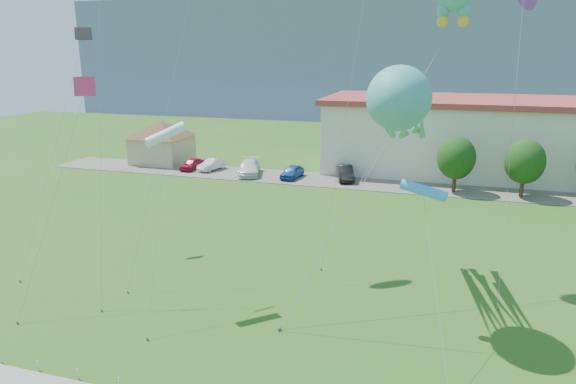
{
  "coord_description": "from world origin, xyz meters",
  "views": [
    {
      "loc": [
        8.76,
        -16.38,
        13.11
      ],
      "look_at": [
        1.26,
        8.0,
        6.13
      ],
      "focal_mm": 32.0,
      "sensor_mm": 36.0,
      "label": 1
    }
  ],
  "objects": [
    {
      "name": "parked_car_blue",
      "position": [
        -6.5,
        34.8,
        0.73
      ],
      "size": [
        2.01,
        4.09,
        1.34
      ],
      "primitive_type": "imported",
      "rotation": [
        0.0,
        0.0,
        -0.11
      ],
      "color": "#1C499A",
      "rests_on": "parking_strip"
    },
    {
      "name": "parked_car_red",
      "position": [
        -18.7,
        35.46,
        0.7
      ],
      "size": [
        1.82,
        3.88,
        1.28
      ],
      "primitive_type": "imported",
      "rotation": [
        0.0,
        0.0,
        -0.08
      ],
      "color": "#AD1534",
      "rests_on": "parking_strip"
    },
    {
      "name": "small_kite_white",
      "position": [
        -5.0,
        6.86,
        8.92
      ],
      "size": [
        1.45,
        5.93,
        9.43
      ],
      "color": "white",
      "rests_on": "ground"
    },
    {
      "name": "small_kite_black",
      "position": [
        -15.02,
        13.0,
        12.38
      ],
      "size": [
        1.32,
        9.39,
        14.73
      ],
      "color": "black",
      "rests_on": "ground"
    },
    {
      "name": "tree_near",
      "position": [
        10.0,
        34.0,
        3.39
      ],
      "size": [
        3.6,
        3.6,
        5.47
      ],
      "color": "#3F2B19",
      "rests_on": "ground"
    },
    {
      "name": "hill_ridge",
      "position": [
        0.0,
        120.0,
        12.5
      ],
      "size": [
        160.0,
        50.0,
        25.0
      ],
      "primitive_type": "cube",
      "color": "slate",
      "rests_on": "ground"
    },
    {
      "name": "parked_car_white",
      "position": [
        -11.46,
        34.9,
        0.84
      ],
      "size": [
        3.59,
        5.75,
        1.55
      ],
      "primitive_type": "imported",
      "rotation": [
        0.0,
        0.0,
        0.28
      ],
      "color": "white",
      "rests_on": "parking_strip"
    },
    {
      "name": "parked_car_silver",
      "position": [
        -16.4,
        35.75,
        0.69
      ],
      "size": [
        2.24,
        4.01,
        1.25
      ],
      "primitive_type": "imported",
      "rotation": [
        0.0,
        0.0,
        -0.26
      ],
      "color": "silver",
      "rests_on": "parking_strip"
    },
    {
      "name": "parking_strip",
      "position": [
        0.0,
        35.0,
        0.03
      ],
      "size": [
        70.0,
        6.0,
        0.06
      ],
      "primitive_type": "cube",
      "color": "#59544C",
      "rests_on": "ground"
    },
    {
      "name": "ground",
      "position": [
        0.0,
        0.0,
        0.0
      ],
      "size": [
        160.0,
        160.0,
        0.0
      ],
      "primitive_type": "plane",
      "color": "#295919",
      "rests_on": "ground"
    },
    {
      "name": "parked_car_black",
      "position": [
        -0.94,
        35.59,
        0.8
      ],
      "size": [
        2.84,
        4.78,
        1.49
      ],
      "primitive_type": "imported",
      "rotation": [
        0.0,
        0.0,
        0.3
      ],
      "color": "black",
      "rests_on": "parking_strip"
    },
    {
      "name": "small_kite_cyan",
      "position": [
        8.04,
        7.84,
        6.72
      ],
      "size": [
        2.08,
        7.68,
        7.21
      ],
      "color": "#38A0FF",
      "rests_on": "ground"
    },
    {
      "name": "small_kite_yellow",
      "position": [
        -9.63,
        8.54,
        14.5
      ],
      "size": [
        2.97,
        6.1,
        17.26
      ],
      "color": "#C0CD30",
      "rests_on": "ground"
    },
    {
      "name": "octopus_kite",
      "position": [
        6.58,
        9.62,
        10.31
      ],
      "size": [
        6.37,
        10.55,
        12.54
      ],
      "color": "teal",
      "rests_on": "ground"
    },
    {
      "name": "small_kite_pink",
      "position": [
        -10.12,
        6.67,
        10.01
      ],
      "size": [
        1.56,
        6.47,
        11.74
      ],
      "color": "#DA3055",
      "rests_on": "ground"
    },
    {
      "name": "tree_mid",
      "position": [
        16.0,
        34.0,
        3.39
      ],
      "size": [
        3.6,
        3.6,
        5.47
      ],
      "color": "#3F2B19",
      "rests_on": "ground"
    },
    {
      "name": "pavilion",
      "position": [
        -24.0,
        38.0,
        3.02
      ],
      "size": [
        9.2,
        9.2,
        5.0
      ],
      "color": "tan",
      "rests_on": "ground"
    }
  ]
}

